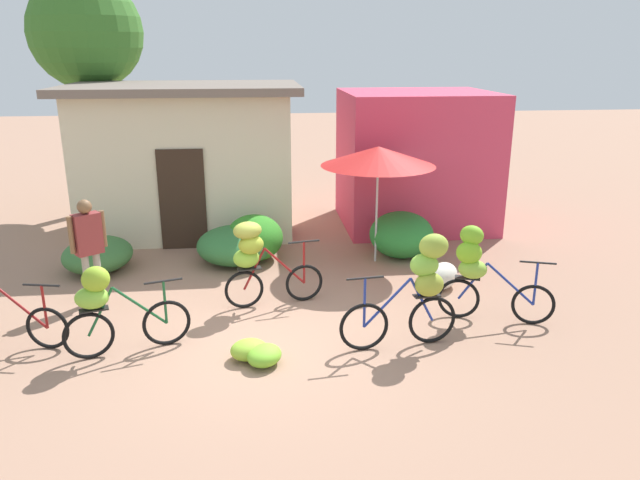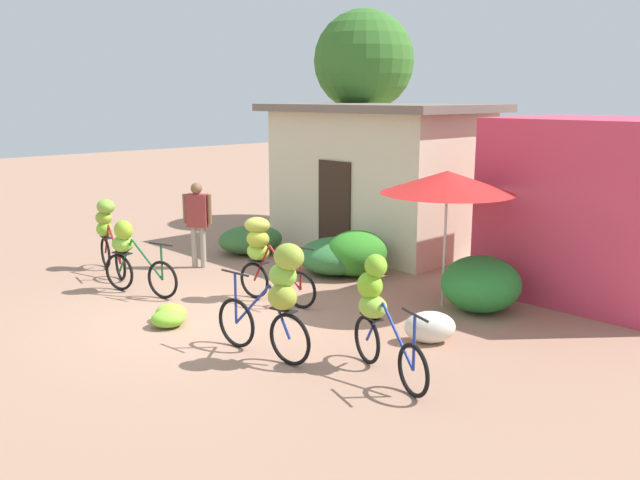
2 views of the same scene
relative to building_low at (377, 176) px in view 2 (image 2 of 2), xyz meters
name	(u,v)px [view 2 (image 2 of 2)]	position (x,y,z in m)	size (l,w,h in m)	color
ground_plane	(209,317)	(1.50, -5.52, -1.59)	(60.00, 60.00, 0.00)	#A17861
building_low	(377,176)	(0.00, 0.00, 0.00)	(4.81, 3.12, 3.13)	beige
shop_pink	(602,208)	(5.01, -0.02, -0.11)	(3.20, 2.80, 2.95)	#D63D5B
tree_behind_building	(364,63)	(-2.32, 2.03, 2.55)	(2.58, 2.58, 5.48)	brown
hedge_bush_front_left	(251,240)	(-1.44, -2.43, -1.30)	(1.22, 1.45, 0.58)	#3A7037
hedge_bush_front_right	(337,256)	(1.02, -2.29, -1.25)	(1.42, 1.50, 0.67)	#317036
hedge_bush_mid	(356,253)	(1.38, -2.14, -1.16)	(1.09, 1.26, 0.85)	#328B25
hedge_bush_by_door	(481,284)	(4.19, -2.28, -1.15)	(1.22, 1.26, 0.87)	#2A8434
market_umbrella	(447,182)	(3.65, -2.51, 0.41)	(2.08, 2.08, 2.18)	beige
bicycle_leftmost	(107,228)	(-2.19, -5.30, -0.76)	(1.62, 0.55, 1.36)	black
bicycle_near_pile	(130,252)	(-0.51, -5.73, -0.88)	(1.58, 0.53, 1.25)	black
bicycle_center_loaded	(263,250)	(1.40, -4.38, -0.74)	(1.55, 0.50, 1.38)	black
bicycle_by_shop	(278,292)	(3.56, -5.88, -0.68)	(1.63, 0.46, 1.55)	black
bicycle_rightmost	(377,307)	(4.62, -5.20, -0.77)	(1.60, 0.67, 1.43)	black
banana_pile_on_ground	(170,316)	(1.38, -6.14, -1.46)	(0.80, 0.75, 0.26)	#91C334
produce_sack	(430,327)	(4.50, -3.97, -1.37)	(0.70, 0.44, 0.44)	silver
person_vendor	(197,216)	(-1.15, -3.94, -0.56)	(0.48, 0.40, 1.68)	gray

